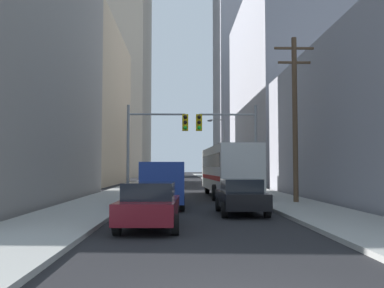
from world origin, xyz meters
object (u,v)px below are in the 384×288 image
cargo_van_blue (163,182)px  traffic_signal_near_right (230,136)px  traffic_signal_near_left (154,135)px  sedan_maroon (149,205)px  sedan_black (241,196)px  city_bus (228,169)px  sedan_grey (162,187)px

cargo_van_blue → traffic_signal_near_right: 7.49m
cargo_van_blue → traffic_signal_near_left: (-0.75, 5.68, 2.76)m
traffic_signal_near_right → sedan_maroon: bearing=-107.9°
sedan_black → traffic_signal_near_right: traffic_signal_near_right is taller
sedan_black → traffic_signal_near_left: bearing=116.1°
cargo_van_blue → sedan_black: (3.49, -2.97, -0.52)m
traffic_signal_near_left → sedan_maroon: bearing=-87.3°
city_bus → sedan_maroon: city_bus is taller
cargo_van_blue → sedan_black: 4.61m
cargo_van_blue → city_bus: bearing=62.0°
traffic_signal_near_left → traffic_signal_near_right: size_ratio=1.00×
sedan_black → sedan_grey: size_ratio=1.00×
traffic_signal_near_right → traffic_signal_near_left: bearing=-180.0°
sedan_maroon → traffic_signal_near_left: (-0.61, 12.95, 3.28)m
cargo_van_blue → sedan_maroon: (-0.14, -7.27, -0.52)m
traffic_signal_near_left → traffic_signal_near_right: 4.79m
cargo_van_blue → sedan_maroon: size_ratio=1.23×
cargo_van_blue → sedan_black: cargo_van_blue is taller
traffic_signal_near_left → city_bus: bearing=23.5°
sedan_maroon → sedan_grey: (-0.09, 12.93, 0.00)m
sedan_black → sedan_grey: same height
city_bus → traffic_signal_near_right: traffic_signal_near_right is taller
city_bus → sedan_grey: size_ratio=2.75×
sedan_grey → traffic_signal_near_right: traffic_signal_near_right is taller
cargo_van_blue → traffic_signal_near_left: traffic_signal_near_left is taller
city_bus → sedan_black: bearing=-93.6°
traffic_signal_near_right → sedan_grey: bearing=-179.8°
city_bus → traffic_signal_near_left: (-4.92, -2.14, 2.12)m
cargo_van_blue → sedan_grey: bearing=92.3°
city_bus → sedan_grey: bearing=-153.8°
sedan_grey → traffic_signal_near_right: 5.38m
city_bus → traffic_signal_near_right: 3.02m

